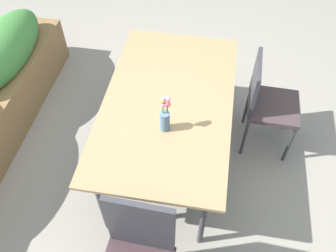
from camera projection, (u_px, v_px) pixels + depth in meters
The scene contains 4 objects.
ground_plane at pixel (165, 162), 3.05m from camera, with size 12.00×12.00×0.00m, color gray.
dining_table at pixel (168, 106), 2.54m from camera, with size 1.56×0.91×0.73m.
chair_near_right at pixel (266, 100), 2.82m from camera, with size 0.41×0.41×0.87m.
flower_vase at pixel (165, 116), 2.25m from camera, with size 0.07×0.07×0.30m.
Camera 1 is at (-1.67, -0.30, 2.56)m, focal length 37.94 mm.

